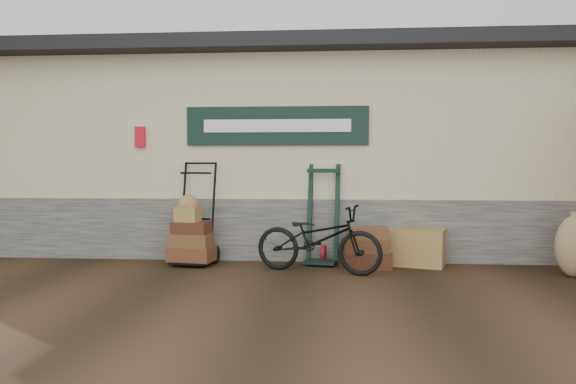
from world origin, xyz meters
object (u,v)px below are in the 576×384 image
at_px(bicycle, 318,235).
at_px(porter_trolley, 196,212).
at_px(wicker_hamper, 415,247).
at_px(suitcase_stack, 365,247).
at_px(green_barrow, 323,214).

bearing_deg(bicycle, porter_trolley, 89.48).
bearing_deg(porter_trolley, wicker_hamper, 11.27).
distance_m(suitcase_stack, bicycle, 0.74).
bearing_deg(suitcase_stack, green_barrow, 151.20).
relative_size(porter_trolley, bicycle, 0.87).
bearing_deg(wicker_hamper, bicycle, -154.31).
xyz_separation_m(green_barrow, suitcase_stack, (0.58, -0.32, -0.42)).
bearing_deg(wicker_hamper, porter_trolley, -177.65).
relative_size(green_barrow, bicycle, 0.83).
bearing_deg(green_barrow, bicycle, -83.43).
xyz_separation_m(porter_trolley, bicycle, (1.74, -0.51, -0.24)).
height_order(wicker_hamper, bicycle, bicycle).
distance_m(porter_trolley, green_barrow, 1.79).
bearing_deg(suitcase_stack, porter_trolley, 175.70).
bearing_deg(green_barrow, suitcase_stack, -18.42).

